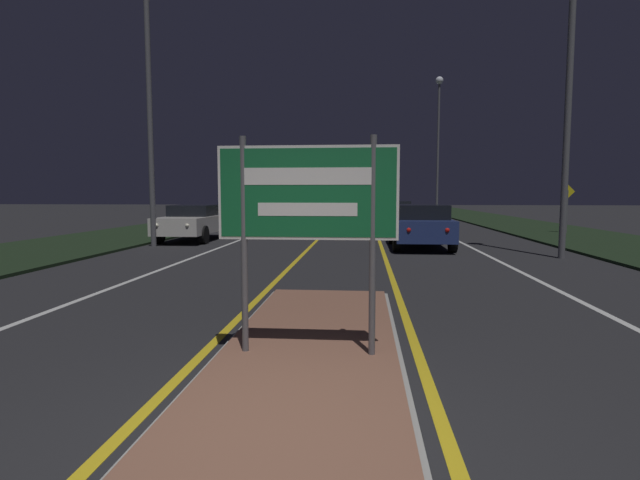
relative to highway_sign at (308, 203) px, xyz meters
name	(u,v)px	position (x,y,z in m)	size (l,w,h in m)	color
ground_plane	(276,457)	(0.00, -1.95, -1.70)	(160.00, 160.00, 0.00)	#232326
median_island	(308,358)	(0.00, 0.00, -1.66)	(2.03, 7.05, 0.10)	#999993
verge_left	(154,230)	(-9.50, 18.05, -1.66)	(5.00, 100.00, 0.08)	black
verge_right	(562,233)	(9.50, 18.05, -1.66)	(5.00, 100.00, 0.08)	black
centre_line_yellow_left	(332,226)	(-1.20, 23.05, -1.69)	(0.12, 70.00, 0.01)	gold
centre_line_yellow_right	(374,226)	(1.20, 23.05, -1.69)	(0.12, 70.00, 0.01)	gold
lane_line_white_left	(280,225)	(-4.20, 23.05, -1.69)	(0.12, 70.00, 0.01)	silver
lane_line_white_right	(428,226)	(4.20, 23.05, -1.69)	(0.12, 70.00, 0.01)	silver
edge_line_white_left	(228,225)	(-7.20, 23.05, -1.69)	(0.10, 70.00, 0.01)	silver
edge_line_white_right	(483,226)	(7.20, 23.05, -1.69)	(0.10, 70.00, 0.01)	silver
highway_sign	(308,203)	(0.00, 0.00, 0.00)	(1.89, 0.07, 2.29)	#56565B
streetlight_left_near	(148,46)	(-6.57, 11.27, 4.96)	(0.62, 0.62, 9.59)	#56565B
streetlight_right_near	(572,14)	(6.11, 9.18, 4.87)	(0.55, 0.55, 10.07)	#56565B
streetlight_right_far	(439,122)	(6.63, 36.73, 5.92)	(0.62, 0.62, 11.24)	#56565B
car_receding_0	(420,225)	(2.47, 11.56, -0.93)	(1.93, 4.13, 1.44)	navy
car_receding_1	(395,213)	(2.31, 22.54, -0.96)	(1.88, 4.27, 1.41)	#B7B7BC
car_approaching_0	(195,221)	(-5.94, 13.67, -0.96)	(1.87, 4.61, 1.37)	silver
warning_sign	(567,204)	(9.57, 17.76, -0.34)	(0.60, 0.06, 2.12)	#56565B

